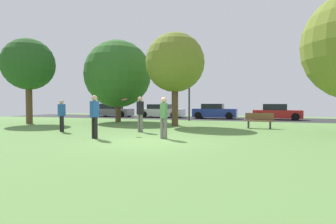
{
  "coord_description": "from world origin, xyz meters",
  "views": [
    {
      "loc": [
        4.1,
        -9.9,
        1.51
      ],
      "look_at": [
        0.0,
        2.21,
        1.07
      ],
      "focal_mm": 29.23,
      "sensor_mm": 36.0,
      "label": 1
    }
  ],
  "objects_px": {
    "street_lamp_post": "(189,94)",
    "parked_car_grey": "(113,111)",
    "maple_tree_far": "(175,63)",
    "parked_car_blue": "(214,112)",
    "person_thrower": "(140,112)",
    "person_catcher": "(95,114)",
    "oak_tree_left": "(118,74)",
    "person_walking": "(62,114)",
    "person_bystander": "(164,116)",
    "park_bench": "(259,121)",
    "parked_car_red": "(276,112)",
    "frisbee_disc": "(124,100)",
    "oak_tree_center": "(28,65)",
    "parked_car_white": "(161,111)"
  },
  "relations": [
    {
      "from": "person_thrower",
      "to": "person_catcher",
      "type": "xyz_separation_m",
      "value": [
        -0.77,
        -2.92,
        -0.0
      ]
    },
    {
      "from": "person_bystander",
      "to": "frisbee_disc",
      "type": "relative_size",
      "value": 5.84
    },
    {
      "from": "street_lamp_post",
      "to": "person_bystander",
      "type": "bearing_deg",
      "value": -81.05
    },
    {
      "from": "frisbee_disc",
      "to": "parked_car_white",
      "type": "relative_size",
      "value": 0.07
    },
    {
      "from": "maple_tree_far",
      "to": "person_bystander",
      "type": "relative_size",
      "value": 3.46
    },
    {
      "from": "oak_tree_left",
      "to": "person_walking",
      "type": "relative_size",
      "value": 3.85
    },
    {
      "from": "street_lamp_post",
      "to": "parked_car_grey",
      "type": "bearing_deg",
      "value": 158.14
    },
    {
      "from": "park_bench",
      "to": "oak_tree_left",
      "type": "bearing_deg",
      "value": -12.02
    },
    {
      "from": "person_catcher",
      "to": "parked_car_grey",
      "type": "height_order",
      "value": "person_catcher"
    },
    {
      "from": "oak_tree_center",
      "to": "parked_car_red",
      "type": "xyz_separation_m",
      "value": [
        17.03,
        10.67,
        -3.58
      ]
    },
    {
      "from": "oak_tree_center",
      "to": "person_thrower",
      "type": "height_order",
      "value": "oak_tree_center"
    },
    {
      "from": "person_catcher",
      "to": "parked_car_blue",
      "type": "height_order",
      "value": "person_catcher"
    },
    {
      "from": "maple_tree_far",
      "to": "person_catcher",
      "type": "bearing_deg",
      "value": -100.99
    },
    {
      "from": "parked_car_white",
      "to": "oak_tree_left",
      "type": "bearing_deg",
      "value": -98.16
    },
    {
      "from": "parked_car_grey",
      "to": "parked_car_blue",
      "type": "relative_size",
      "value": 1.04
    },
    {
      "from": "oak_tree_left",
      "to": "person_bystander",
      "type": "relative_size",
      "value": 3.67
    },
    {
      "from": "oak_tree_center",
      "to": "parked_car_grey",
      "type": "height_order",
      "value": "oak_tree_center"
    },
    {
      "from": "oak_tree_center",
      "to": "parked_car_blue",
      "type": "bearing_deg",
      "value": 42.23
    },
    {
      "from": "parked_car_grey",
      "to": "parked_car_blue",
      "type": "xyz_separation_m",
      "value": [
        10.94,
        -0.06,
        0.01
      ]
    },
    {
      "from": "person_bystander",
      "to": "maple_tree_far",
      "type": "bearing_deg",
      "value": 11.95
    },
    {
      "from": "parked_car_blue",
      "to": "street_lamp_post",
      "type": "relative_size",
      "value": 0.9
    },
    {
      "from": "park_bench",
      "to": "parked_car_white",
      "type": "bearing_deg",
      "value": -44.53
    },
    {
      "from": "maple_tree_far",
      "to": "parked_car_red",
      "type": "height_order",
      "value": "maple_tree_far"
    },
    {
      "from": "person_bystander",
      "to": "oak_tree_left",
      "type": "bearing_deg",
      "value": 38.15
    },
    {
      "from": "maple_tree_far",
      "to": "parked_car_blue",
      "type": "height_order",
      "value": "maple_tree_far"
    },
    {
      "from": "parked_car_red",
      "to": "street_lamp_post",
      "type": "xyz_separation_m",
      "value": [
        -6.96,
        -3.89,
        1.61
      ]
    },
    {
      "from": "oak_tree_left",
      "to": "maple_tree_far",
      "type": "distance_m",
      "value": 5.82
    },
    {
      "from": "person_bystander",
      "to": "frisbee_disc",
      "type": "bearing_deg",
      "value": 67.92
    },
    {
      "from": "person_catcher",
      "to": "parked_car_grey",
      "type": "distance_m",
      "value": 18.12
    },
    {
      "from": "oak_tree_center",
      "to": "parked_car_blue",
      "type": "relative_size",
      "value": 1.51
    },
    {
      "from": "parked_car_blue",
      "to": "street_lamp_post",
      "type": "bearing_deg",
      "value": -112.02
    },
    {
      "from": "parked_car_grey",
      "to": "frisbee_disc",
      "type": "bearing_deg",
      "value": -57.95
    },
    {
      "from": "oak_tree_left",
      "to": "parked_car_red",
      "type": "bearing_deg",
      "value": 30.07
    },
    {
      "from": "oak_tree_left",
      "to": "person_bystander",
      "type": "bearing_deg",
      "value": -50.84
    },
    {
      "from": "oak_tree_center",
      "to": "parked_car_blue",
      "type": "distance_m",
      "value": 16.03
    },
    {
      "from": "maple_tree_far",
      "to": "person_thrower",
      "type": "xyz_separation_m",
      "value": [
        -0.59,
        -4.08,
        -3.05
      ]
    },
    {
      "from": "person_thrower",
      "to": "frisbee_disc",
      "type": "distance_m",
      "value": 1.34
    },
    {
      "from": "oak_tree_left",
      "to": "park_bench",
      "type": "xyz_separation_m",
      "value": [
        10.55,
        -2.25,
        -3.29
      ]
    },
    {
      "from": "person_walking",
      "to": "parked_car_red",
      "type": "bearing_deg",
      "value": -16.08
    },
    {
      "from": "parked_car_red",
      "to": "park_bench",
      "type": "height_order",
      "value": "parked_car_red"
    },
    {
      "from": "maple_tree_far",
      "to": "oak_tree_center",
      "type": "relative_size",
      "value": 0.99
    },
    {
      "from": "person_walking",
      "to": "park_bench",
      "type": "height_order",
      "value": "person_walking"
    },
    {
      "from": "frisbee_disc",
      "to": "park_bench",
      "type": "distance_m",
      "value": 8.08
    },
    {
      "from": "person_bystander",
      "to": "parked_car_grey",
      "type": "relative_size",
      "value": 0.41
    },
    {
      "from": "oak_tree_center",
      "to": "parked_car_white",
      "type": "bearing_deg",
      "value": 60.72
    },
    {
      "from": "person_thrower",
      "to": "person_catcher",
      "type": "distance_m",
      "value": 3.02
    },
    {
      "from": "maple_tree_far",
      "to": "park_bench",
      "type": "bearing_deg",
      "value": -0.39
    },
    {
      "from": "parked_car_blue",
      "to": "park_bench",
      "type": "bearing_deg",
      "value": -65.72
    },
    {
      "from": "person_walking",
      "to": "park_bench",
      "type": "xyz_separation_m",
      "value": [
        9.68,
        5.24,
        -0.45
      ]
    },
    {
      "from": "oak_tree_left",
      "to": "person_bystander",
      "type": "distance_m",
      "value": 11.08
    }
  ]
}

